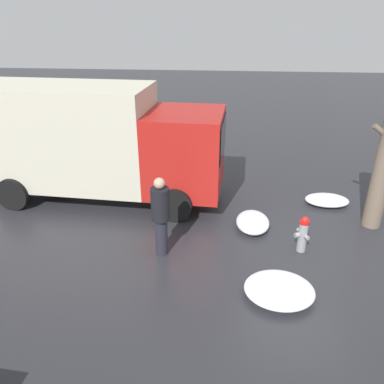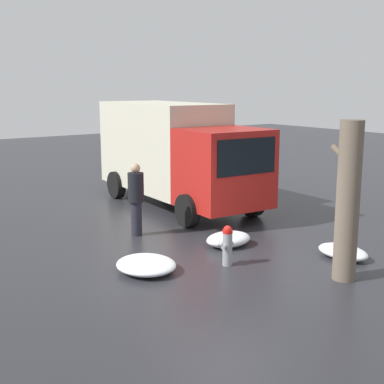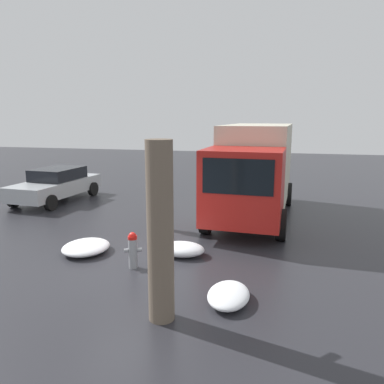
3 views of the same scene
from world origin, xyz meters
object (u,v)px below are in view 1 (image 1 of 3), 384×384
tree_trunk (384,168)px  fire_hydrant (303,234)px  pedestrian (161,214)px  delivery_truck (95,140)px

tree_trunk → fire_hydrant: bearing=34.4°
fire_hydrant → tree_trunk: size_ratio=0.28×
pedestrian → tree_trunk: bearing=49.8°
fire_hydrant → delivery_truck: bearing=-46.3°
fire_hydrant → pedestrian: pedestrian is taller
pedestrian → delivery_truck: bearing=160.9°
fire_hydrant → pedestrian: (3.13, 0.41, 0.56)m
tree_trunk → delivery_truck: bearing=-7.6°
pedestrian → fire_hydrant: bearing=38.2°
tree_trunk → pedestrian: bearing=19.0°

